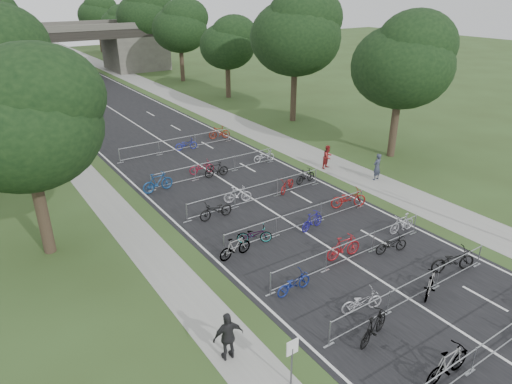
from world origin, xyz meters
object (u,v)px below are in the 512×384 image
Objects in this scene: park_sign at (292,354)px; bike_1 at (448,364)px; pedestrian_c at (228,337)px; overpass_bridge at (56,51)px; pedestrian_a at (377,167)px; pedestrian_b at (328,157)px.

bike_1 is (4.36, -2.66, -0.64)m from park_sign.
bike_1 is at bearing -31.39° from park_sign.
pedestrian_c reaches higher than park_sign.
overpass_bridge is 16.99× the size of park_sign.
pedestrian_a is at bearing -38.93° from bike_1.
bike_1 is at bearing -132.87° from pedestrian_b.
pedestrian_b is 19.05m from pedestrian_c.
pedestrian_a is at bearing -80.68° from overpass_bridge.
pedestrian_b is (7.21, -48.25, -2.69)m from overpass_bridge.
overpass_bridge is at bearing -85.48° from pedestrian_a.
pedestrian_c is (-5.44, 4.78, 0.31)m from bike_1.
pedestrian_a is at bearing -81.97° from pedestrian_b.
overpass_bridge is at bearing -89.01° from pedestrian_c.
park_sign is at bearing 59.68° from bike_1.
pedestrian_b is (9.65, 16.41, 0.21)m from bike_1.
pedestrian_a is 0.97× the size of pedestrian_c.
park_sign is 1.09× the size of pedestrian_b.
overpass_bridge is 16.46× the size of pedestrian_c.
park_sign is at bearing -96.26° from overpass_bridge.
overpass_bridge reaches higher than bike_1.
pedestrian_b is at bearing -29.39° from bike_1.
park_sign is 19.64m from pedestrian_b.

